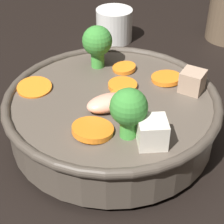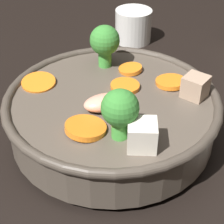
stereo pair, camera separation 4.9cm
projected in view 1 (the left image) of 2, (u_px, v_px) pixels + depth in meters
name	position (u px, v px, depth m)	size (l,w,h in m)	color
ground_plane	(112.00, 137.00, 0.52)	(3.00, 3.00, 0.00)	black
stirfry_bowl	(112.00, 111.00, 0.49)	(0.28, 0.28, 0.13)	#51473D
tea_cup	(114.00, 25.00, 0.75)	(0.07, 0.07, 0.06)	white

